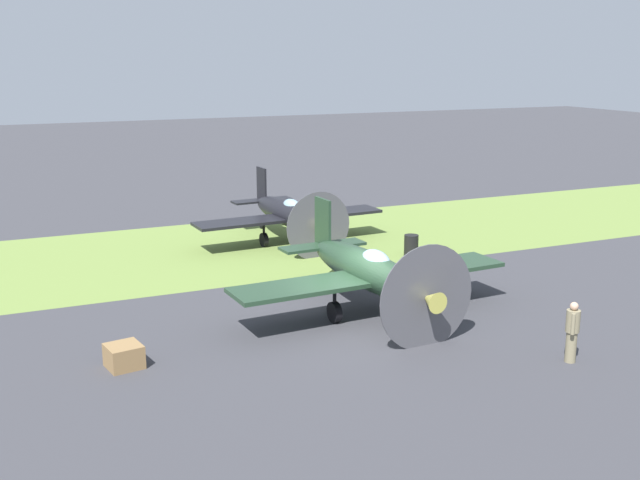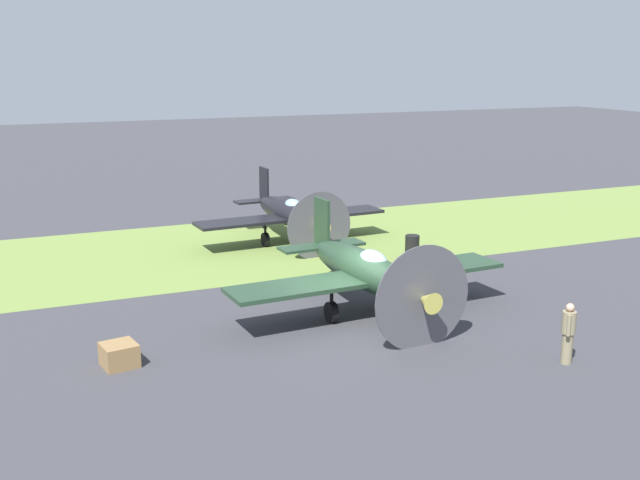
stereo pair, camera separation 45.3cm
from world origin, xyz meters
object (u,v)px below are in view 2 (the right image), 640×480
object	(u,v)px
airplane_lead	(366,271)
ground_crew_chief	(568,332)
fuel_drum	(412,246)
airplane_wingman	(290,213)
supply_crate	(119,355)

from	to	relation	value
airplane_lead	ground_crew_chief	size ratio (longest dim) A/B	5.57
fuel_drum	airplane_wingman	bearing A→B (deg)	-48.87
airplane_wingman	ground_crew_chief	size ratio (longest dim) A/B	5.12
airplane_wingman	supply_crate	size ratio (longest dim) A/B	9.84
airplane_lead	fuel_drum	bearing A→B (deg)	-134.54
ground_crew_chief	supply_crate	distance (m)	12.27
airplane_lead	airplane_wingman	distance (m)	10.21
fuel_drum	supply_crate	size ratio (longest dim) A/B	1.00
supply_crate	airplane_lead	bearing A→B (deg)	-170.65
airplane_lead	supply_crate	world-z (taller)	airplane_lead
airplane_lead	airplane_wingman	xyz separation A→B (m)	(-1.20, -10.14, -0.12)
ground_crew_chief	airplane_lead	bearing A→B (deg)	-110.74
ground_crew_chief	supply_crate	size ratio (longest dim) A/B	1.92
airplane_wingman	airplane_lead	bearing A→B (deg)	79.90
supply_crate	fuel_drum	bearing A→B (deg)	-151.77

